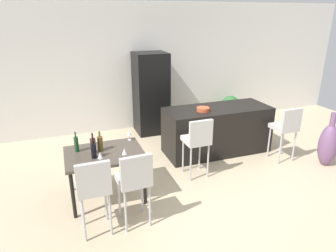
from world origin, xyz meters
The scene contains 19 objects.
ground_plane centered at (0.00, 0.00, 0.00)m, with size 10.00×10.00×0.00m, color #C6B28E.
back_wall centered at (0.00, 2.64, 1.45)m, with size 10.00×0.12×2.90m, color silver.
kitchen_island centered at (0.46, 0.68, 0.46)m, with size 2.07×0.82×0.92m, color black.
bar_chair_left centered at (-0.33, -0.11, 0.70)m, with size 0.41×0.41×1.05m.
bar_chair_middle centered at (1.46, -0.11, 0.70)m, with size 0.40×0.40×1.05m.
dining_table centered at (-1.88, -0.21, 0.66)m, with size 1.11×0.85×0.74m.
dining_chair_near centered at (-2.12, -1.00, 0.70)m, with size 0.41×0.41×1.05m.
dining_chair_far centered at (-1.62, -1.00, 0.70)m, with size 0.42×0.42×1.05m.
wine_bottle_middle centered at (-2.03, -0.34, 0.85)m, with size 0.07×0.07×0.30m.
wine_bottle_inner centered at (-2.24, -0.04, 0.86)m, with size 0.06×0.06×0.30m.
wine_bottle_corner centered at (-1.91, -0.12, 0.85)m, with size 0.08×0.08×0.30m.
wine_bottle_end centered at (-2.02, -0.17, 0.86)m, with size 0.08×0.08×0.31m.
wine_glass_left centered at (-1.42, 0.12, 0.86)m, with size 0.07×0.07×0.17m.
wine_glass_right centered at (-1.64, -0.54, 0.86)m, with size 0.07×0.07×0.17m.
wine_glass_far centered at (-1.97, -0.55, 0.86)m, with size 0.07×0.07×0.17m.
refrigerator centered at (-0.44, 2.20, 0.92)m, with size 0.72×0.68×1.84m, color black.
fruit_bowl centered at (0.10, 0.59, 0.96)m, with size 0.24×0.24×0.07m, color #C6512D.
floor_vase centered at (2.08, -0.53, 0.41)m, with size 0.33×0.33×1.01m.
potted_plant centered at (1.67, 2.19, 0.40)m, with size 0.48×0.48×0.67m.
Camera 1 is at (-2.34, -4.24, 2.62)m, focal length 32.18 mm.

